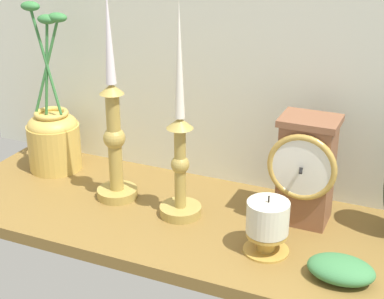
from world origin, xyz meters
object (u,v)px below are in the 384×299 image
candlestick_tall_center (180,154)px  brass_vase_jar (53,134)px  mantel_clock (306,169)px  candlestick_tall_left (114,135)px  pillar_candle_front (267,224)px

candlestick_tall_center → brass_vase_jar: size_ratio=1.12×
mantel_clock → brass_vase_jar: 56.41cm
mantel_clock → candlestick_tall_left: size_ratio=0.49×
mantel_clock → candlestick_tall_left: bearing=-171.4°
brass_vase_jar → pillar_candle_front: 55.09cm
mantel_clock → candlestick_tall_center: candlestick_tall_center is taller
mantel_clock → candlestick_tall_center: (-21.90, -6.93, 1.91)cm
brass_vase_jar → pillar_candle_front: size_ratio=3.42×
candlestick_tall_center → brass_vase_jar: candlestick_tall_center is taller
mantel_clock → brass_vase_jar: bearing=179.0°
candlestick_tall_center → brass_vase_jar: (-34.45, 7.95, -4.53)cm
mantel_clock → pillar_candle_front: bearing=-103.6°
brass_vase_jar → candlestick_tall_left: bearing=-18.5°
candlestick_tall_center → pillar_candle_front: bearing=-17.0°
pillar_candle_front → brass_vase_jar: bearing=165.6°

